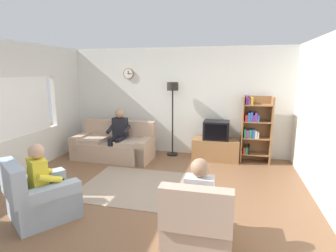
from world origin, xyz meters
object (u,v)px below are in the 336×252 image
at_px(bookshelf, 254,128).
at_px(armchair_near_window, 41,199).
at_px(person_on_couch, 118,132).
at_px(person_in_left_armchair, 45,177).
at_px(floor_lamp, 173,99).
at_px(tv_stand, 216,149).
at_px(tv, 216,130).
at_px(person_in_right_armchair, 200,197).
at_px(couch, 114,146).
at_px(armchair_near_bookshelf, 198,224).

bearing_deg(bookshelf, armchair_near_window, -133.22).
xyz_separation_m(armchair_near_window, person_on_couch, (0.04, 2.69, 0.41)).
xyz_separation_m(armchair_near_window, person_in_left_armchair, (0.05, 0.07, 0.32)).
xyz_separation_m(floor_lamp, person_in_left_armchair, (-1.15, -3.33, -0.85)).
relative_size(armchair_near_window, person_on_couch, 0.95).
xyz_separation_m(tv_stand, tv, (-0.00, -0.02, 0.48)).
xyz_separation_m(tv_stand, floor_lamp, (-1.10, 0.10, 1.19)).
bearing_deg(tv, bookshelf, 6.22).
relative_size(armchair_near_window, person_in_right_armchair, 1.05).
distance_m(bookshelf, person_in_right_armchair, 3.50).
bearing_deg(tv_stand, couch, -168.36).
xyz_separation_m(tv, person_in_left_armchair, (-2.25, -3.20, -0.13)).
xyz_separation_m(tv_stand, person_in_right_armchair, (0.02, -3.32, 0.35)).
relative_size(couch, tv, 3.20).
bearing_deg(person_in_right_armchair, bookshelf, 76.00).
bearing_deg(person_in_left_armchair, floor_lamp, 70.94).
height_order(tv_stand, person_in_right_armchair, person_in_right_armchair).
bearing_deg(armchair_near_bookshelf, couch, 130.24).
height_order(couch, armchair_near_bookshelf, same).
bearing_deg(person_on_couch, tv_stand, 15.17).
height_order(floor_lamp, person_in_left_armchair, floor_lamp).
bearing_deg(armchair_near_window, tv_stand, 55.12).
height_order(tv_stand, person_on_couch, person_on_couch).
xyz_separation_m(tv, armchair_near_window, (-2.30, -3.28, -0.45)).
height_order(tv, armchair_near_window, tv).
relative_size(bookshelf, person_in_left_armchair, 1.41).
distance_m(couch, floor_lamp, 1.86).
bearing_deg(person_in_right_armchair, person_in_left_armchair, 177.66).
relative_size(couch, floor_lamp, 1.04).
xyz_separation_m(floor_lamp, person_on_couch, (-1.16, -0.71, -0.75)).
bearing_deg(floor_lamp, person_in_left_armchair, -109.06).
bearing_deg(armchair_near_window, floor_lamp, 70.55).
relative_size(floor_lamp, person_on_couch, 1.49).
xyz_separation_m(couch, floor_lamp, (1.34, 0.60, 1.14)).
height_order(person_on_couch, person_in_right_armchair, person_on_couch).
bearing_deg(person_in_left_armchair, tv_stand, 55.12).
height_order(tv, floor_lamp, floor_lamp).
bearing_deg(person_in_right_armchair, armchair_near_bookshelf, -89.64).
distance_m(floor_lamp, armchair_near_window, 3.79).
xyz_separation_m(tv, person_on_couch, (-2.26, -0.59, -0.04)).
distance_m(bookshelf, person_in_left_armchair, 4.54).
height_order(floor_lamp, armchair_near_bookshelf, floor_lamp).
distance_m(couch, person_on_couch, 0.44).
bearing_deg(floor_lamp, person_on_couch, -148.43).
relative_size(tv, armchair_near_bookshelf, 0.67).
distance_m(couch, bookshelf, 3.39).
height_order(couch, tv, tv).
height_order(tv, person_in_right_armchair, person_in_right_armchair).
xyz_separation_m(tv_stand, armchair_near_window, (-2.30, -3.30, 0.03)).
bearing_deg(couch, armchair_near_window, -87.18).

